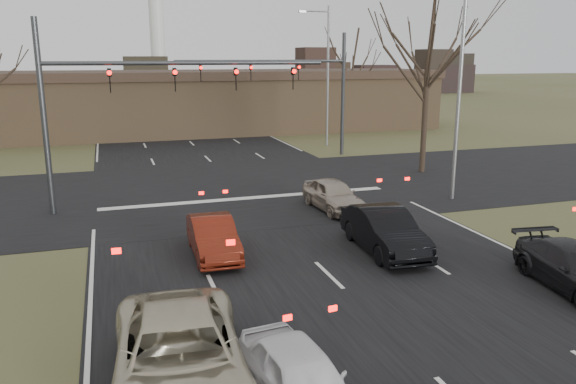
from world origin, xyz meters
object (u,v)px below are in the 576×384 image
object	(u,v)px
streetlight_right_near	(457,77)
mast_arm_far	(303,80)
car_white_sedan	(300,379)
car_silver_suv	(180,357)
car_charcoal_sedan	(576,269)
car_red_ahead	(213,237)
streetlight_right_far	(326,69)
car_black_hatch	(384,230)
car_silver_ahead	(333,195)
building	(202,101)
mast_arm_near	(126,91)

from	to	relation	value
streetlight_right_near	mast_arm_far	bearing A→B (deg)	101.47
streetlight_right_near	car_white_sedan	distance (m)	18.25
car_silver_suv	car_charcoal_sedan	bearing A→B (deg)	12.79
car_red_ahead	streetlight_right_far	bearing A→B (deg)	61.39
mast_arm_far	car_black_hatch	size ratio (longest dim) A/B	2.47
mast_arm_far	car_charcoal_sedan	size ratio (longest dim) A/B	2.56
car_black_hatch	car_silver_ahead	xyz separation A→B (m)	(0.40, 5.50, -0.07)
streetlight_right_far	car_red_ahead	size ratio (longest dim) A/B	2.56
building	car_silver_ahead	size ratio (longest dim) A/B	10.82
car_black_hatch	mast_arm_near	bearing A→B (deg)	135.95
mast_arm_near	mast_arm_far	bearing A→B (deg)	41.22
streetlight_right_near	car_silver_suv	size ratio (longest dim) A/B	1.80
mast_arm_far	car_silver_ahead	size ratio (longest dim) A/B	2.84
building	car_white_sedan	world-z (taller)	building
streetlight_right_near	car_black_hatch	world-z (taller)	streetlight_right_near
car_silver_suv	car_black_hatch	xyz separation A→B (m)	(7.66, 6.24, -0.03)
building	car_black_hatch	bearing A→B (deg)	-88.97
car_silver_suv	car_silver_ahead	distance (m)	14.24
building	car_silver_ahead	distance (m)	28.12
car_charcoal_sedan	mast_arm_far	bearing A→B (deg)	97.70
building	streetlight_right_far	bearing A→B (deg)	-56.35
building	mast_arm_far	size ratio (longest dim) A/B	3.81
building	mast_arm_near	distance (m)	26.14
car_black_hatch	car_red_ahead	world-z (taller)	car_black_hatch
car_silver_suv	streetlight_right_near	bearing A→B (deg)	44.78
streetlight_right_near	car_silver_ahead	size ratio (longest dim) A/B	2.55
car_charcoal_sedan	car_silver_ahead	world-z (taller)	car_silver_ahead
building	car_silver_suv	distance (m)	40.44
mast_arm_far	building	bearing A→B (deg)	105.58
car_silver_suv	car_red_ahead	bearing A→B (deg)	79.34
streetlight_right_far	car_white_sedan	size ratio (longest dim) A/B	2.72
mast_arm_far	streetlight_right_near	xyz separation A→B (m)	(2.64, -13.00, 0.57)
streetlight_right_near	car_silver_suv	world-z (taller)	streetlight_right_near
building	mast_arm_near	size ratio (longest dim) A/B	3.50
car_black_hatch	car_silver_ahead	world-z (taller)	car_black_hatch
mast_arm_near	car_silver_ahead	xyz separation A→B (m)	(8.23, -3.03, -4.40)
car_black_hatch	car_silver_ahead	bearing A→B (deg)	89.28
building	car_silver_ahead	xyz separation A→B (m)	(1.00, -28.03, -2.00)
mast_arm_far	car_white_sedan	bearing A→B (deg)	-109.46
car_red_ahead	mast_arm_near	bearing A→B (deg)	108.91
streetlight_right_far	car_black_hatch	xyz separation A→B (m)	(-6.72, -22.53, -4.84)
mast_arm_far	car_red_ahead	world-z (taller)	mast_arm_far
car_charcoal_sedan	car_white_sedan	bearing A→B (deg)	-155.29
mast_arm_far	car_silver_ahead	distance (m)	14.10
streetlight_right_far	car_charcoal_sedan	distance (m)	27.74
building	car_charcoal_sedan	xyz separation A→B (m)	(4.26, -38.12, -2.04)
building	car_black_hatch	xyz separation A→B (m)	(0.60, -33.53, -1.92)
car_black_hatch	car_charcoal_sedan	world-z (taller)	car_black_hatch
car_red_ahead	car_charcoal_sedan	bearing A→B (deg)	-31.17
car_silver_suv	car_red_ahead	distance (m)	7.89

